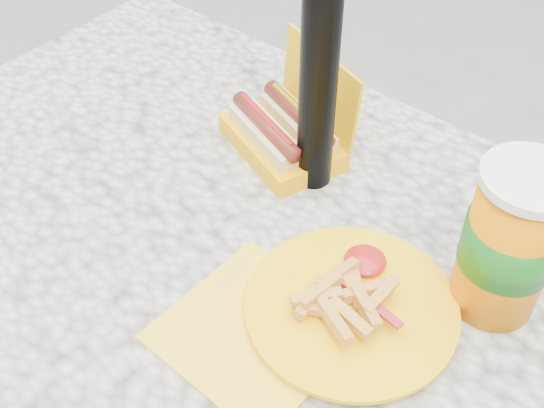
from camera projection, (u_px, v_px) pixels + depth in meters
The scene contains 4 objects.
picnic_table at pixel (243, 292), 0.97m from camera, with size 1.20×0.80×0.75m.
hotdog_box at pixel (285, 132), 1.01m from camera, with size 0.22×0.18×0.15m.
fries_plate at pixel (343, 307), 0.80m from camera, with size 0.30×0.32×0.05m.
soda_cup at pixel (510, 242), 0.76m from camera, with size 0.11×0.11×0.20m.
Camera 1 is at (0.42, -0.44, 1.41)m, focal length 45.00 mm.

